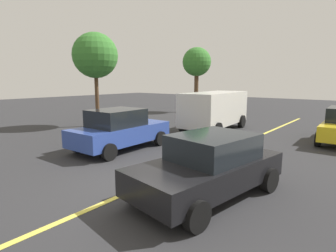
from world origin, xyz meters
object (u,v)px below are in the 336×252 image
car_blue_behind_van (120,129)px  tree_centre_verge (95,56)px  white_van (215,108)px  car_black_mid_road (209,165)px  tree_left_verge (197,63)px

car_blue_behind_van → tree_centre_verge: bearing=61.1°
white_van → tree_centre_verge: size_ratio=0.93×
white_van → car_blue_behind_van: 6.54m
car_black_mid_road → tree_centre_verge: size_ratio=0.77×
white_van → car_blue_behind_van: bearing=171.8°
car_black_mid_road → tree_centre_verge: tree_centre_verge is taller
car_blue_behind_van → tree_centre_verge: (3.05, 5.52, 3.50)m
white_van → tree_centre_verge: tree_centre_verge is taller
white_van → car_black_mid_road: 9.35m
car_blue_behind_van → tree_left_verge: 14.99m
white_van → tree_centre_verge: 7.92m
white_van → tree_left_verge: 9.87m
car_black_mid_road → car_blue_behind_van: 5.63m
car_blue_behind_van → tree_left_verge: tree_left_verge is taller
car_black_mid_road → tree_left_verge: 18.94m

